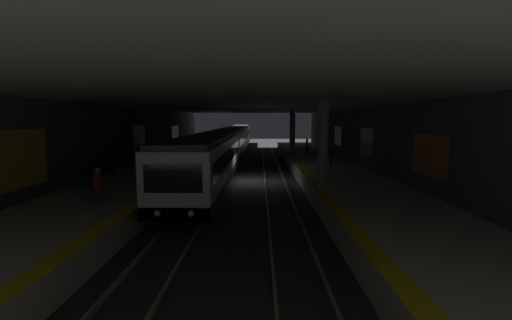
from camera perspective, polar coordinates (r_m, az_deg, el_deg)
name	(u,v)px	position (r m, az deg, el deg)	size (l,w,h in m)	color
ground_plane	(245,181)	(27.02, -1.71, -3.42)	(120.00, 120.00, 0.00)	#2D302D
track_left	(275,180)	(27.01, 2.97, -3.26)	(60.00, 1.53, 0.16)	gray
track_right	(216,180)	(27.19, -6.36, -3.23)	(60.00, 1.53, 0.16)	gray
platform_left	(333,175)	(27.47, 12.08, -2.29)	(60.00, 5.30, 1.06)	beige
platform_right	(159,174)	(27.98, -15.25, -2.22)	(60.00, 5.30, 1.06)	beige
wall_left	(372,144)	(27.99, 18.00, 2.39)	(60.00, 0.56, 5.60)	#56565B
wall_right	(119,144)	(28.68, -20.97, 2.36)	(60.00, 0.56, 5.60)	#56565B
ceiling_slab	(245,104)	(26.65, -1.75, 8.96)	(60.00, 19.40, 0.40)	#ADAAA3
pillar_near	(323,145)	(18.96, 10.54, 2.39)	(0.56, 0.56, 4.55)	gray
pillar_far	(292,133)	(36.11, 5.80, 4.34)	(0.56, 0.56, 4.55)	gray
metro_train	(232,142)	(41.99, -3.90, 2.88)	(56.89, 2.83, 3.49)	silver
bench_left_near	(375,167)	(24.35, 18.42, -1.09)	(1.70, 0.47, 0.86)	#262628
bench_left_mid	(331,149)	(38.08, 11.88, 1.71)	(1.70, 0.47, 0.86)	#262628
bench_right_near	(81,177)	(21.40, -26.14, -2.43)	(1.70, 0.47, 0.86)	#262628
bench_right_mid	(173,147)	(40.82, -13.04, 1.99)	(1.70, 0.47, 0.86)	#262628
person_waiting_near	(98,185)	(16.23, -23.80, -3.71)	(0.60, 0.22, 1.61)	#3E3E3E
person_walking_mid	(139,154)	(29.04, -18.16, 0.93)	(0.60, 0.24, 1.74)	#3D3D3D
person_standing_far	(307,144)	(41.28, 8.11, 2.55)	(0.60, 0.22, 1.53)	#2D2D2D
person_boarding	(194,147)	(36.45, -9.91, 2.05)	(0.60, 0.22, 1.57)	#2B2B2B
suitcase_rolling	(331,161)	(28.56, 11.78, -0.20)	(0.44, 0.22, 0.98)	navy
backpack_on_floor	(319,163)	(28.52, 10.03, -0.46)	(0.30, 0.20, 0.40)	#1E512D
trash_bin	(119,170)	(24.22, -20.93, -1.47)	(0.44, 0.44, 0.85)	#595B5E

